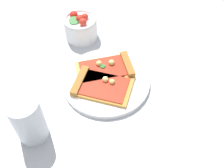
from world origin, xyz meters
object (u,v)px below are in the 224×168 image
(pizza_slice_far, at_px, (108,68))
(salad_bowl, at_px, (81,27))
(plate, at_px, (106,81))
(soda_glass, at_px, (29,121))
(pizza_slice_near, at_px, (99,85))

(pizza_slice_far, xyz_separation_m, salad_bowl, (-0.08, -0.16, 0.02))
(plate, distance_m, pizza_slice_far, 0.04)
(plate, distance_m, soda_glass, 0.24)
(plate, bearing_deg, salad_bowl, -123.70)
(pizza_slice_near, distance_m, soda_glass, 0.21)
(salad_bowl, bearing_deg, plate, 56.30)
(pizza_slice_near, bearing_deg, soda_glass, -15.37)
(pizza_slice_far, bearing_deg, pizza_slice_near, 12.92)
(pizza_slice_far, relative_size, salad_bowl, 1.71)
(salad_bowl, distance_m, soda_glass, 0.37)
(pizza_slice_far, height_order, soda_glass, soda_glass)
(pizza_slice_far, distance_m, soda_glass, 0.27)
(pizza_slice_far, relative_size, soda_glass, 1.36)
(pizza_slice_near, relative_size, salad_bowl, 1.71)
(pizza_slice_near, height_order, pizza_slice_far, same)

